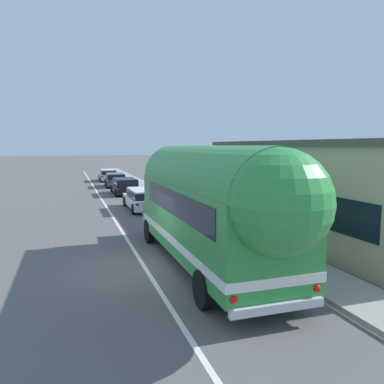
{
  "coord_description": "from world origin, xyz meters",
  "views": [
    {
      "loc": [
        -2.35,
        -12.34,
        4.13
      ],
      "look_at": [
        2.27,
        1.85,
        2.3
      ],
      "focal_mm": 35.56,
      "sensor_mm": 36.0,
      "label": 1
    }
  ],
  "objects": [
    {
      "name": "car_second",
      "position": [
        2.14,
        19.85,
        0.79
      ],
      "size": [
        2.0,
        4.52,
        1.37
      ],
      "color": "black",
      "rests_on": "ground"
    },
    {
      "name": "sidewalk_slab",
      "position": [
        4.9,
        10.0,
        0.07
      ],
      "size": [
        1.88,
        90.0,
        0.15
      ],
      "primitive_type": "cube",
      "color": "gray",
      "rests_on": "ground"
    },
    {
      "name": "roadside_building",
      "position": [
        12.39,
        2.36,
        2.17
      ],
      "size": [
        12.58,
        14.43,
        4.34
      ],
      "color": "tan",
      "rests_on": "ground"
    },
    {
      "name": "car_lead",
      "position": [
        2.12,
        11.61,
        0.79
      ],
      "size": [
        1.94,
        4.76,
        1.37
      ],
      "color": "white",
      "rests_on": "ground"
    },
    {
      "name": "painted_bus",
      "position": [
        1.97,
        -1.1,
        2.3
      ],
      "size": [
        2.64,
        11.48,
        4.12
      ],
      "color": "#2D8C3D",
      "rests_on": "ground"
    },
    {
      "name": "lane_markings",
      "position": [
        1.83,
        12.0,
        0.0
      ],
      "size": [
        4.09,
        80.0,
        0.01
      ],
      "color": "silver",
      "rests_on": "ground"
    },
    {
      "name": "ground_plane",
      "position": [
        0.0,
        0.0,
        0.0
      ],
      "size": [
        300.0,
        300.0,
        0.0
      ],
      "primitive_type": "plane",
      "color": "#565454"
    },
    {
      "name": "car_fourth",
      "position": [
        1.98,
        32.61,
        0.79
      ],
      "size": [
        1.94,
        4.47,
        1.37
      ],
      "color": "silver",
      "rests_on": "ground"
    },
    {
      "name": "car_third",
      "position": [
        2.09,
        26.15,
        0.78
      ],
      "size": [
        2.08,
        4.33,
        1.37
      ],
      "color": "#474C51",
      "rests_on": "ground"
    }
  ]
}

